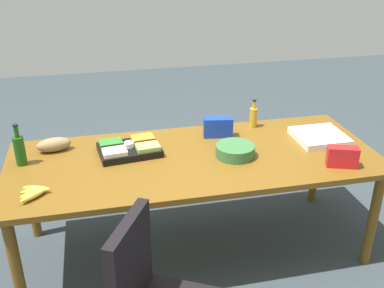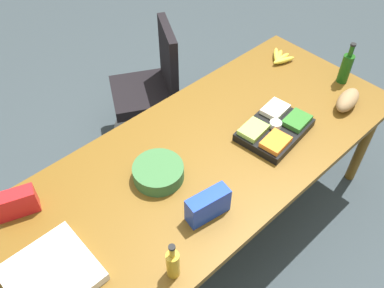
{
  "view_description": "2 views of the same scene",
  "coord_description": "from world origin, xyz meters",
  "px_view_note": "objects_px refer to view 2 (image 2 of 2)",
  "views": [
    {
      "loc": [
        0.62,
        2.71,
        2.2
      ],
      "look_at": [
        0.02,
        0.0,
        0.89
      ],
      "focal_mm": 41.91,
      "sensor_mm": 36.0,
      "label": 1
    },
    {
      "loc": [
        -1.08,
        -1.08,
        2.49
      ],
      "look_at": [
        -0.04,
        0.05,
        0.88
      ],
      "focal_mm": 38.23,
      "sensor_mm": 36.0,
      "label": 2
    }
  ],
  "objects_px": {
    "wine_bottle": "(346,67)",
    "pizza_box": "(51,274)",
    "dressing_bottle": "(173,263)",
    "salad_bowl": "(158,172)",
    "veggie_tray": "(275,128)",
    "chip_bag_blue": "(208,205)",
    "office_chair": "(150,97)",
    "banana_bunch": "(280,58)",
    "bread_loaf": "(348,100)",
    "conference_table": "(203,164)",
    "chip_bag_red": "(16,203)"
  },
  "relations": [
    {
      "from": "chip_bag_blue",
      "to": "banana_bunch",
      "type": "bearing_deg",
      "value": 24.4
    },
    {
      "from": "chip_bag_red",
      "to": "veggie_tray",
      "type": "bearing_deg",
      "value": -20.26
    },
    {
      "from": "conference_table",
      "to": "veggie_tray",
      "type": "bearing_deg",
      "value": -18.94
    },
    {
      "from": "banana_bunch",
      "to": "bread_loaf",
      "type": "relative_size",
      "value": 0.8
    },
    {
      "from": "office_chair",
      "to": "chip_bag_blue",
      "type": "distance_m",
      "value": 1.54
    },
    {
      "from": "conference_table",
      "to": "veggie_tray",
      "type": "distance_m",
      "value": 0.47
    },
    {
      "from": "office_chair",
      "to": "wine_bottle",
      "type": "distance_m",
      "value": 1.48
    },
    {
      "from": "office_chair",
      "to": "veggie_tray",
      "type": "xyz_separation_m",
      "value": [
        0.04,
        -1.17,
        0.46
      ]
    },
    {
      "from": "wine_bottle",
      "to": "chip_bag_blue",
      "type": "relative_size",
      "value": 1.32
    },
    {
      "from": "conference_table",
      "to": "pizza_box",
      "type": "distance_m",
      "value": 0.98
    },
    {
      "from": "veggie_tray",
      "to": "bread_loaf",
      "type": "xyz_separation_m",
      "value": [
        0.52,
        -0.15,
        0.01
      ]
    },
    {
      "from": "wine_bottle",
      "to": "pizza_box",
      "type": "xyz_separation_m",
      "value": [
        -2.14,
        0.08,
        -0.09
      ]
    },
    {
      "from": "salad_bowl",
      "to": "pizza_box",
      "type": "xyz_separation_m",
      "value": [
        -0.7,
        -0.12,
        -0.02
      ]
    },
    {
      "from": "wine_bottle",
      "to": "pizza_box",
      "type": "height_order",
      "value": "wine_bottle"
    },
    {
      "from": "wine_bottle",
      "to": "bread_loaf",
      "type": "distance_m",
      "value": 0.27
    },
    {
      "from": "pizza_box",
      "to": "wine_bottle",
      "type": "bearing_deg",
      "value": -2.35
    },
    {
      "from": "conference_table",
      "to": "chip_bag_blue",
      "type": "distance_m",
      "value": 0.41
    },
    {
      "from": "office_chair",
      "to": "banana_bunch",
      "type": "bearing_deg",
      "value": -48.69
    },
    {
      "from": "dressing_bottle",
      "to": "wine_bottle",
      "type": "bearing_deg",
      "value": 8.82
    },
    {
      "from": "wine_bottle",
      "to": "banana_bunch",
      "type": "bearing_deg",
      "value": 105.5
    },
    {
      "from": "bread_loaf",
      "to": "wine_bottle",
      "type": "bearing_deg",
      "value": 38.58
    },
    {
      "from": "chip_bag_red",
      "to": "bread_loaf",
      "type": "xyz_separation_m",
      "value": [
        1.88,
        -0.66,
        -0.02
      ]
    },
    {
      "from": "veggie_tray",
      "to": "pizza_box",
      "type": "distance_m",
      "value": 1.42
    },
    {
      "from": "chip_bag_blue",
      "to": "dressing_bottle",
      "type": "bearing_deg",
      "value": -159.88
    },
    {
      "from": "veggie_tray",
      "to": "chip_bag_blue",
      "type": "relative_size",
      "value": 2.06
    },
    {
      "from": "office_chair",
      "to": "pizza_box",
      "type": "relative_size",
      "value": 2.69
    },
    {
      "from": "conference_table",
      "to": "wine_bottle",
      "type": "bearing_deg",
      "value": -6.98
    },
    {
      "from": "conference_table",
      "to": "bread_loaf",
      "type": "height_order",
      "value": "bread_loaf"
    },
    {
      "from": "wine_bottle",
      "to": "banana_bunch",
      "type": "xyz_separation_m",
      "value": [
        -0.12,
        0.43,
        -0.09
      ]
    },
    {
      "from": "veggie_tray",
      "to": "chip_bag_blue",
      "type": "distance_m",
      "value": 0.7
    },
    {
      "from": "veggie_tray",
      "to": "pizza_box",
      "type": "xyz_separation_m",
      "value": [
        -1.41,
        0.09,
        -0.01
      ]
    },
    {
      "from": "dressing_bottle",
      "to": "chip_bag_red",
      "type": "bearing_deg",
      "value": 114.58
    },
    {
      "from": "office_chair",
      "to": "pizza_box",
      "type": "height_order",
      "value": "office_chair"
    },
    {
      "from": "wine_bottle",
      "to": "pizza_box",
      "type": "bearing_deg",
      "value": 177.93
    },
    {
      "from": "wine_bottle",
      "to": "chip_bag_blue",
      "type": "height_order",
      "value": "wine_bottle"
    },
    {
      "from": "chip_bag_red",
      "to": "chip_bag_blue",
      "type": "bearing_deg",
      "value": -43.7
    },
    {
      "from": "office_chair",
      "to": "chip_bag_blue",
      "type": "xyz_separation_m",
      "value": [
        -0.65,
        -1.31,
        0.5
      ]
    },
    {
      "from": "veggie_tray",
      "to": "bread_loaf",
      "type": "height_order",
      "value": "bread_loaf"
    },
    {
      "from": "banana_bunch",
      "to": "chip_bag_red",
      "type": "bearing_deg",
      "value": 178.25
    },
    {
      "from": "wine_bottle",
      "to": "salad_bowl",
      "type": "height_order",
      "value": "wine_bottle"
    },
    {
      "from": "office_chair",
      "to": "salad_bowl",
      "type": "bearing_deg",
      "value": -125.06
    },
    {
      "from": "conference_table",
      "to": "office_chair",
      "type": "bearing_deg",
      "value": 68.56
    },
    {
      "from": "dressing_bottle",
      "to": "bread_loaf",
      "type": "bearing_deg",
      "value": 3.99
    },
    {
      "from": "bread_loaf",
      "to": "conference_table",
      "type": "bearing_deg",
      "value": 162.34
    },
    {
      "from": "veggie_tray",
      "to": "wine_bottle",
      "type": "height_order",
      "value": "wine_bottle"
    },
    {
      "from": "chip_bag_blue",
      "to": "dressing_bottle",
      "type": "distance_m",
      "value": 0.35
    },
    {
      "from": "wine_bottle",
      "to": "banana_bunch",
      "type": "distance_m",
      "value": 0.46
    },
    {
      "from": "office_chair",
      "to": "chip_bag_red",
      "type": "relative_size",
      "value": 4.84
    },
    {
      "from": "dressing_bottle",
      "to": "bread_loaf",
      "type": "xyz_separation_m",
      "value": [
        1.53,
        0.11,
        -0.04
      ]
    },
    {
      "from": "dressing_bottle",
      "to": "salad_bowl",
      "type": "bearing_deg",
      "value": 57.31
    }
  ]
}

